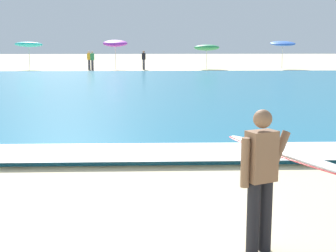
{
  "coord_description": "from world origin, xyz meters",
  "views": [
    {
      "loc": [
        0.7,
        -5.58,
        2.52
      ],
      "look_at": [
        0.98,
        2.42,
        1.1
      ],
      "focal_mm": 52.43,
      "sensor_mm": 36.0,
      "label": 1
    }
  ],
  "objects_px": {
    "beach_umbrella_2": "(207,48)",
    "beach_umbrella_3": "(283,44)",
    "surfer_with_board": "(277,166)",
    "beach_umbrella_0": "(29,44)",
    "beachgoer_near_row_left": "(144,59)",
    "beachgoer_near_row_mid": "(92,60)",
    "beach_umbrella_1": "(115,43)",
    "beachgoer_near_row_right": "(89,60)"
  },
  "relations": [
    {
      "from": "surfer_with_board",
      "to": "beach_umbrella_3",
      "type": "height_order",
      "value": "beach_umbrella_3"
    },
    {
      "from": "surfer_with_board",
      "to": "beachgoer_near_row_mid",
      "type": "bearing_deg",
      "value": 100.16
    },
    {
      "from": "beach_umbrella_0",
      "to": "beach_umbrella_3",
      "type": "distance_m",
      "value": 21.69
    },
    {
      "from": "beachgoer_near_row_left",
      "to": "beachgoer_near_row_mid",
      "type": "xyz_separation_m",
      "value": [
        -4.18,
        -0.93,
        0.0
      ]
    },
    {
      "from": "beach_umbrella_1",
      "to": "beachgoer_near_row_mid",
      "type": "height_order",
      "value": "beach_umbrella_1"
    },
    {
      "from": "beachgoer_near_row_mid",
      "to": "beach_umbrella_3",
      "type": "bearing_deg",
      "value": 7.69
    },
    {
      "from": "surfer_with_board",
      "to": "beach_umbrella_2",
      "type": "xyz_separation_m",
      "value": [
        3.33,
        36.84,
        0.78
      ]
    },
    {
      "from": "beach_umbrella_2",
      "to": "beachgoer_near_row_mid",
      "type": "bearing_deg",
      "value": -168.75
    },
    {
      "from": "beachgoer_near_row_right",
      "to": "beach_umbrella_1",
      "type": "bearing_deg",
      "value": 21.05
    },
    {
      "from": "beach_umbrella_2",
      "to": "beach_umbrella_0",
      "type": "bearing_deg",
      "value": -178.1
    },
    {
      "from": "surfer_with_board",
      "to": "beach_umbrella_0",
      "type": "bearing_deg",
      "value": 107.84
    },
    {
      "from": "beach_umbrella_3",
      "to": "beachgoer_near_row_right",
      "type": "distance_m",
      "value": 16.71
    },
    {
      "from": "beach_umbrella_0",
      "to": "beach_umbrella_2",
      "type": "relative_size",
      "value": 1.08
    },
    {
      "from": "beach_umbrella_0",
      "to": "beach_umbrella_1",
      "type": "distance_m",
      "value": 7.22
    },
    {
      "from": "beachgoer_near_row_mid",
      "to": "beachgoer_near_row_right",
      "type": "relative_size",
      "value": 1.0
    },
    {
      "from": "beachgoer_near_row_mid",
      "to": "beachgoer_near_row_right",
      "type": "bearing_deg",
      "value": 115.67
    },
    {
      "from": "beachgoer_near_row_mid",
      "to": "beachgoer_near_row_left",
      "type": "bearing_deg",
      "value": 12.5
    },
    {
      "from": "beach_umbrella_1",
      "to": "beachgoer_near_row_right",
      "type": "height_order",
      "value": "beach_umbrella_1"
    },
    {
      "from": "beach_umbrella_2",
      "to": "beach_umbrella_3",
      "type": "height_order",
      "value": "beach_umbrella_3"
    },
    {
      "from": "beach_umbrella_1",
      "to": "beachgoer_near_row_left",
      "type": "bearing_deg",
      "value": -14.56
    },
    {
      "from": "beach_umbrella_3",
      "to": "beachgoer_near_row_left",
      "type": "relative_size",
      "value": 1.55
    },
    {
      "from": "beach_umbrella_3",
      "to": "beachgoer_near_row_right",
      "type": "relative_size",
      "value": 1.55
    },
    {
      "from": "beach_umbrella_0",
      "to": "beachgoer_near_row_left",
      "type": "distance_m",
      "value": 9.71
    },
    {
      "from": "beach_umbrella_0",
      "to": "beach_umbrella_2",
      "type": "bearing_deg",
      "value": 1.9
    },
    {
      "from": "surfer_with_board",
      "to": "beachgoer_near_row_right",
      "type": "xyz_separation_m",
      "value": [
        -6.61,
        35.66,
        -0.18
      ]
    },
    {
      "from": "beach_umbrella_2",
      "to": "beachgoer_near_row_right",
      "type": "distance_m",
      "value": 10.06
    },
    {
      "from": "surfer_with_board",
      "to": "beach_umbrella_3",
      "type": "relative_size",
      "value": 1.08
    },
    {
      "from": "surfer_with_board",
      "to": "beachgoer_near_row_left",
      "type": "bearing_deg",
      "value": 93.31
    },
    {
      "from": "beach_umbrella_0",
      "to": "beachgoer_near_row_right",
      "type": "bearing_deg",
      "value": -7.63
    },
    {
      "from": "beachgoer_near_row_left",
      "to": "beachgoer_near_row_mid",
      "type": "height_order",
      "value": "same"
    },
    {
      "from": "beach_umbrella_0",
      "to": "beachgoer_near_row_mid",
      "type": "relative_size",
      "value": 1.51
    },
    {
      "from": "beach_umbrella_3",
      "to": "beachgoer_near_row_right",
      "type": "height_order",
      "value": "beach_umbrella_3"
    },
    {
      "from": "beachgoer_near_row_mid",
      "to": "beach_umbrella_2",
      "type": "bearing_deg",
      "value": 11.25
    },
    {
      "from": "surfer_with_board",
      "to": "beach_umbrella_1",
      "type": "bearing_deg",
      "value": 96.99
    },
    {
      "from": "surfer_with_board",
      "to": "beach_umbrella_0",
      "type": "xyz_separation_m",
      "value": [
        -11.69,
        36.34,
        1.06
      ]
    },
    {
      "from": "surfer_with_board",
      "to": "beach_umbrella_1",
      "type": "height_order",
      "value": "beach_umbrella_1"
    },
    {
      "from": "beachgoer_near_row_left",
      "to": "beachgoer_near_row_right",
      "type": "xyz_separation_m",
      "value": [
        -4.53,
        -0.2,
        0.0
      ]
    },
    {
      "from": "beachgoer_near_row_mid",
      "to": "beachgoer_near_row_right",
      "type": "distance_m",
      "value": 0.81
    },
    {
      "from": "beach_umbrella_1",
      "to": "beachgoer_near_row_right",
      "type": "relative_size",
      "value": 1.61
    },
    {
      "from": "beach_umbrella_2",
      "to": "beachgoer_near_row_mid",
      "type": "xyz_separation_m",
      "value": [
        -9.59,
        -1.91,
        -0.96
      ]
    },
    {
      "from": "beach_umbrella_3",
      "to": "beachgoer_near_row_left",
      "type": "height_order",
      "value": "beach_umbrella_3"
    },
    {
      "from": "beach_umbrella_1",
      "to": "beachgoer_near_row_right",
      "type": "xyz_separation_m",
      "value": [
        -2.13,
        -0.82,
        -1.33
      ]
    }
  ]
}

